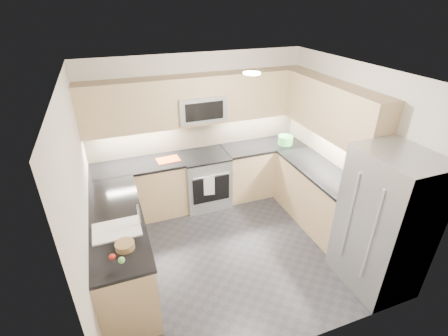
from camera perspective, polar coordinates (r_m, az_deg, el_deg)
floor at (r=4.87m, az=1.48°, el=-13.88°), size 3.60×3.20×0.00m
ceiling at (r=3.70m, az=1.98°, el=16.27°), size 3.60×3.20×0.02m
wall_back at (r=5.51m, az=-4.58°, el=6.68°), size 3.60×0.02×2.50m
wall_front at (r=3.00m, az=13.61°, el=-14.96°), size 3.60×0.02×2.50m
wall_left at (r=3.93m, az=-23.59°, el=-5.31°), size 0.02×3.20×2.50m
wall_right at (r=5.03m, az=21.09°, el=2.62°), size 0.02×3.20×2.50m
base_cab_back_left at (r=5.44m, az=-14.45°, el=-3.97°), size 1.42×0.60×0.90m
base_cab_back_right at (r=5.96m, az=6.64°, el=-0.17°), size 1.42×0.60×0.90m
base_cab_right at (r=5.33m, az=16.13°, el=-4.93°), size 0.60×1.70×0.90m
base_cab_peninsula at (r=4.37m, az=-17.57°, el=-13.49°), size 0.60×2.00×0.90m
countertop_back_left at (r=5.21m, az=-15.06°, el=0.41°), size 1.42×0.63×0.04m
countertop_back_right at (r=5.76m, az=6.89°, el=3.95°), size 1.42×0.63×0.04m
countertop_right at (r=5.10m, az=16.83°, el=-0.49°), size 0.63×1.70×0.04m
countertop_peninsula at (r=4.08m, az=-18.52°, el=-8.52°), size 0.63×2.00×0.04m
upper_cab_back at (r=5.17m, az=-4.26°, el=11.95°), size 3.60×0.35×0.75m
upper_cab_right at (r=4.92m, az=18.63°, el=9.72°), size 0.35×1.95×0.75m
backsplash_back at (r=5.53m, az=-4.54°, el=6.13°), size 3.60×0.01×0.51m
backsplash_right at (r=5.36m, az=17.94°, el=4.06°), size 0.01×2.30×0.51m
gas_range at (r=5.58m, az=-3.32°, el=-2.09°), size 0.76×0.65×0.91m
range_cooktop at (r=5.36m, az=-3.46°, el=2.16°), size 0.76×0.65×0.03m
oven_door_glass at (r=5.31m, az=-2.25°, el=-3.82°), size 0.62×0.02×0.45m
oven_handle at (r=5.16m, az=-2.23°, el=-1.39°), size 0.60×0.02×0.02m
microwave at (r=5.18m, az=-4.13°, el=10.56°), size 0.76×0.40×0.40m
microwave_door at (r=4.99m, az=-3.44°, el=9.90°), size 0.60×0.01×0.28m
refrigerator at (r=4.29m, az=26.37°, el=-8.64°), size 0.70×0.90×1.80m
fridge_handle_left at (r=3.93m, az=24.48°, el=-10.87°), size 0.02×0.02×1.20m
fridge_handle_right at (r=4.13m, az=21.14°, el=-8.11°), size 0.02×0.02×1.20m
sink_basin at (r=3.91m, az=-18.17°, el=-11.08°), size 0.52×0.38×0.16m
faucet at (r=3.79m, az=-14.70°, el=-8.06°), size 0.03×0.03×0.28m
utensil_bowl at (r=5.80m, az=10.75°, el=4.86°), size 0.26×0.26×0.15m
cutting_board at (r=5.23m, az=-9.78°, el=1.44°), size 0.37×0.27×0.01m
fruit_basket at (r=3.59m, az=-17.03°, el=-12.92°), size 0.25×0.25×0.07m
fruit_apple at (r=3.38m, az=-19.05°, el=-14.56°), size 0.06×0.06×0.06m
fruit_pear at (r=3.32m, az=-17.58°, el=-15.20°), size 0.07×0.07×0.07m
dish_towel_check at (r=5.21m, az=-2.62°, el=-3.20°), size 0.17×0.05×0.33m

